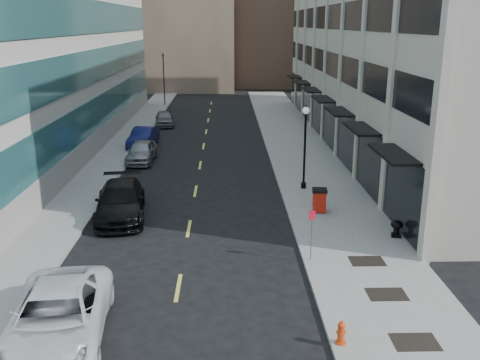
{
  "coord_description": "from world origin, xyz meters",
  "views": [
    {
      "loc": [
        1.85,
        -16.17,
        9.56
      ],
      "look_at": [
        2.51,
        8.96,
        2.15
      ],
      "focal_mm": 40.0,
      "sensor_mm": 36.0,
      "label": 1
    }
  ],
  "objects_px": {
    "car_white_van": "(57,318)",
    "sign_post": "(312,226)",
    "car_grey_sedan": "(164,118)",
    "trash_bin": "(319,199)",
    "traffic_signal": "(163,57)",
    "lamppost": "(305,140)",
    "car_black_pickup": "(120,201)",
    "car_silver_sedan": "(141,152)",
    "urn_planter": "(397,227)",
    "fire_hydrant": "(341,332)",
    "car_blue_sedan": "(143,137)"
  },
  "relations": [
    {
      "from": "car_grey_sedan",
      "to": "trash_bin",
      "type": "distance_m",
      "value": 27.35
    },
    {
      "from": "car_blue_sedan",
      "to": "fire_hydrant",
      "type": "bearing_deg",
      "value": -63.51
    },
    {
      "from": "traffic_signal",
      "to": "lamppost",
      "type": "bearing_deg",
      "value": -70.72
    },
    {
      "from": "car_grey_sedan",
      "to": "trash_bin",
      "type": "height_order",
      "value": "car_grey_sedan"
    },
    {
      "from": "traffic_signal",
      "to": "car_silver_sedan",
      "type": "relative_size",
      "value": 1.55
    },
    {
      "from": "fire_hydrant",
      "to": "urn_planter",
      "type": "xyz_separation_m",
      "value": [
        4.3,
        8.4,
        0.1
      ]
    },
    {
      "from": "car_silver_sedan",
      "to": "urn_planter",
      "type": "height_order",
      "value": "car_silver_sedan"
    },
    {
      "from": "car_black_pickup",
      "to": "car_blue_sedan",
      "type": "xyz_separation_m",
      "value": [
        -1.24,
        16.21,
        -0.09
      ]
    },
    {
      "from": "trash_bin",
      "to": "sign_post",
      "type": "distance_m",
      "value": 6.04
    },
    {
      "from": "car_silver_sedan",
      "to": "lamppost",
      "type": "distance_m",
      "value": 12.92
    },
    {
      "from": "car_black_pickup",
      "to": "car_blue_sedan",
      "type": "distance_m",
      "value": 16.26
    },
    {
      "from": "traffic_signal",
      "to": "car_white_van",
      "type": "distance_m",
      "value": 49.81
    },
    {
      "from": "car_black_pickup",
      "to": "car_silver_sedan",
      "type": "bearing_deg",
      "value": 85.66
    },
    {
      "from": "car_black_pickup",
      "to": "trash_bin",
      "type": "distance_m",
      "value": 10.18
    },
    {
      "from": "traffic_signal",
      "to": "car_silver_sedan",
      "type": "bearing_deg",
      "value": -87.25
    },
    {
      "from": "urn_planter",
      "to": "fire_hydrant",
      "type": "bearing_deg",
      "value": -117.1
    },
    {
      "from": "lamppost",
      "to": "urn_planter",
      "type": "xyz_separation_m",
      "value": [
        3.2,
        -7.58,
        -2.42
      ]
    },
    {
      "from": "car_white_van",
      "to": "car_silver_sedan",
      "type": "xyz_separation_m",
      "value": [
        -0.83,
        22.53,
        -0.1
      ]
    },
    {
      "from": "car_white_van",
      "to": "car_grey_sedan",
      "type": "relative_size",
      "value": 1.47
    },
    {
      "from": "car_blue_sedan",
      "to": "sign_post",
      "type": "relative_size",
      "value": 2.03
    },
    {
      "from": "car_grey_sedan",
      "to": "fire_hydrant",
      "type": "height_order",
      "value": "car_grey_sedan"
    },
    {
      "from": "fire_hydrant",
      "to": "trash_bin",
      "type": "relative_size",
      "value": 0.63
    },
    {
      "from": "traffic_signal",
      "to": "urn_planter",
      "type": "height_order",
      "value": "traffic_signal"
    },
    {
      "from": "car_black_pickup",
      "to": "car_silver_sedan",
      "type": "height_order",
      "value": "car_black_pickup"
    },
    {
      "from": "lamppost",
      "to": "car_white_van",
      "type": "bearing_deg",
      "value": -122.22
    },
    {
      "from": "trash_bin",
      "to": "urn_planter",
      "type": "xyz_separation_m",
      "value": [
        2.98,
        -3.44,
        -0.18
      ]
    },
    {
      "from": "car_black_pickup",
      "to": "sign_post",
      "type": "xyz_separation_m",
      "value": [
        8.86,
        -5.71,
        0.78
      ]
    },
    {
      "from": "trash_bin",
      "to": "sign_post",
      "type": "relative_size",
      "value": 0.53
    },
    {
      "from": "car_black_pickup",
      "to": "car_grey_sedan",
      "type": "distance_m",
      "value": 25.29
    },
    {
      "from": "traffic_signal",
      "to": "car_blue_sedan",
      "type": "height_order",
      "value": "traffic_signal"
    },
    {
      "from": "car_grey_sedan",
      "to": "sign_post",
      "type": "xyz_separation_m",
      "value": [
        9.41,
        -30.99,
        0.91
      ]
    },
    {
      "from": "car_grey_sedan",
      "to": "lamppost",
      "type": "xyz_separation_m",
      "value": [
        10.51,
        -21.02,
        2.33
      ]
    },
    {
      "from": "car_white_van",
      "to": "sign_post",
      "type": "xyz_separation_m",
      "value": [
        8.68,
        5.54,
        0.77
      ]
    },
    {
      "from": "car_blue_sedan",
      "to": "traffic_signal",
      "type": "bearing_deg",
      "value": 98.42
    },
    {
      "from": "car_white_van",
      "to": "lamppost",
      "type": "xyz_separation_m",
      "value": [
        9.78,
        15.51,
        2.18
      ]
    },
    {
      "from": "car_grey_sedan",
      "to": "car_black_pickup",
      "type": "bearing_deg",
      "value": -96.04
    },
    {
      "from": "car_silver_sedan",
      "to": "car_blue_sedan",
      "type": "distance_m",
      "value": 4.96
    },
    {
      "from": "car_silver_sedan",
      "to": "trash_bin",
      "type": "relative_size",
      "value": 3.67
    },
    {
      "from": "traffic_signal",
      "to": "car_silver_sedan",
      "type": "xyz_separation_m",
      "value": [
        1.3,
        -27.0,
        -4.95
      ]
    },
    {
      "from": "fire_hydrant",
      "to": "urn_planter",
      "type": "height_order",
      "value": "urn_planter"
    },
    {
      "from": "traffic_signal",
      "to": "urn_planter",
      "type": "relative_size",
      "value": 8.89
    },
    {
      "from": "car_white_van",
      "to": "car_blue_sedan",
      "type": "relative_size",
      "value": 1.35
    },
    {
      "from": "car_silver_sedan",
      "to": "trash_bin",
      "type": "bearing_deg",
      "value": -44.37
    },
    {
      "from": "car_silver_sedan",
      "to": "lamppost",
      "type": "bearing_deg",
      "value": -32.02
    },
    {
      "from": "car_silver_sedan",
      "to": "sign_post",
      "type": "xyz_separation_m",
      "value": [
        9.5,
        -16.99,
        0.87
      ]
    },
    {
      "from": "car_blue_sedan",
      "to": "fire_hydrant",
      "type": "xyz_separation_m",
      "value": [
        10.1,
        -27.92,
        -0.24
      ]
    },
    {
      "from": "car_silver_sedan",
      "to": "trash_bin",
      "type": "height_order",
      "value": "car_silver_sedan"
    },
    {
      "from": "traffic_signal",
      "to": "car_blue_sedan",
      "type": "xyz_separation_m",
      "value": [
        0.7,
        -22.08,
        -4.95
      ]
    },
    {
      "from": "lamppost",
      "to": "urn_planter",
      "type": "bearing_deg",
      "value": -67.11
    },
    {
      "from": "sign_post",
      "to": "traffic_signal",
      "type": "bearing_deg",
      "value": 83.51
    }
  ]
}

